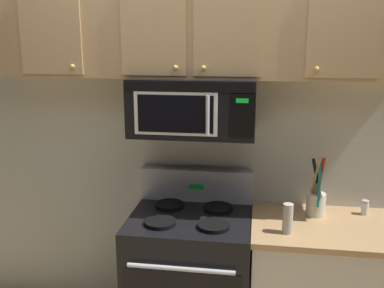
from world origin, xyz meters
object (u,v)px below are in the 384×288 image
Objects in this scene: stove_range at (190,278)px; salt_shaker at (365,208)px; over_range_microwave at (193,106)px; utensil_crock_cream at (316,199)px; pepper_mill at (288,219)px.

salt_shaker is (1.08, 0.20, 0.48)m from stove_range.
over_range_microwave is 8.12× the size of salt_shaker.
stove_range is 0.95m from utensil_crock_cream.
over_range_microwave is 1.97× the size of utensil_crock_cream.
salt_shaker is 0.53× the size of pepper_mill.
utensil_crock_cream is 0.35m from pepper_mill.
stove_range is 1.47× the size of over_range_microwave.
over_range_microwave is at bearing 155.29° from pepper_mill.
salt_shaker is (0.31, 0.05, -0.06)m from utensil_crock_cream.
salt_shaker is at bearing 4.22° from over_range_microwave.
utensil_crock_cream is 2.18× the size of pepper_mill.
stove_range is at bearing 165.41° from pepper_mill.
stove_range reaches higher than pepper_mill.
over_range_microwave reaches higher than salt_shaker.
pepper_mill is (0.58, -0.27, -0.59)m from over_range_microwave.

